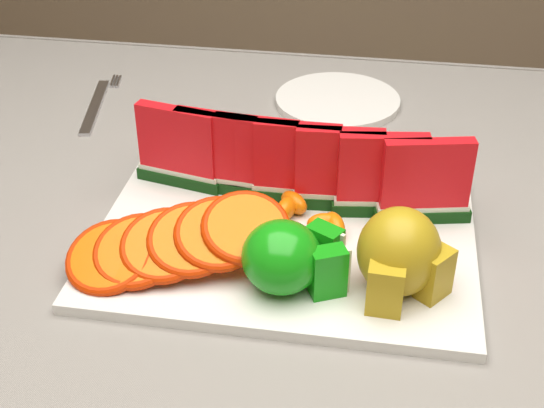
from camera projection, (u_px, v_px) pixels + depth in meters
name	position (u px, v px, depth m)	size (l,w,h in m)	color
table	(238.00, 305.00, 0.89)	(1.40, 0.90, 0.75)	#4D3017
tablecloth	(236.00, 263.00, 0.85)	(1.53, 1.03, 0.20)	slate
platter	(285.00, 238.00, 0.81)	(0.40, 0.30, 0.01)	silver
apple_cluster	(289.00, 258.00, 0.72)	(0.10, 0.09, 0.07)	#339210
pear_cluster	(400.00, 255.00, 0.71)	(0.10, 0.10, 0.09)	#B26811
side_plate	(338.00, 100.00, 1.10)	(0.22, 0.22, 0.01)	silver
fork	(97.00, 104.00, 1.09)	(0.05, 0.19, 0.00)	silver
watermelon_row	(297.00, 165.00, 0.84)	(0.39, 0.07, 0.10)	#0A410F
orange_fan_front	(178.00, 242.00, 0.75)	(0.24, 0.15, 0.06)	#E05100
orange_fan_back	(310.00, 161.00, 0.89)	(0.33, 0.10, 0.04)	#E05100
tangerine_segments	(275.00, 214.00, 0.82)	(0.18, 0.08, 0.02)	orange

